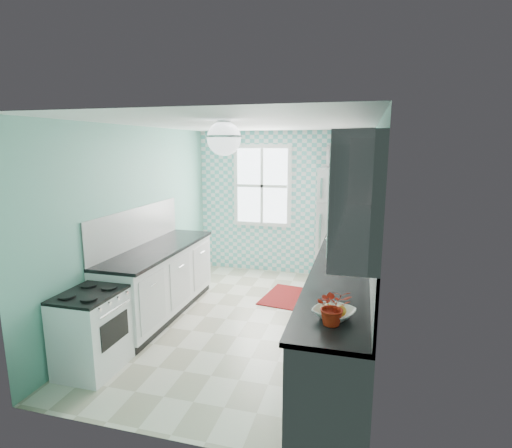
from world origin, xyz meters
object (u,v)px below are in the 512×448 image
(potted_plant, at_px, (333,306))
(microwave, at_px, (347,156))
(stove, at_px, (92,330))
(sink, at_px, (346,251))
(ceiling_light, at_px, (224,138))
(fruit_bowl, at_px, (334,313))
(fridge, at_px, (344,227))

(potted_plant, xyz_separation_m, microwave, (-0.09, 3.61, 1.00))
(stove, height_order, sink, sink)
(ceiling_light, xyz_separation_m, potted_plant, (1.20, -1.02, -1.24))
(fruit_bowl, bearing_deg, sink, 89.90)
(stove, height_order, potted_plant, potted_plant)
(fruit_bowl, xyz_separation_m, microwave, (-0.09, 3.50, 1.11))
(fridge, height_order, sink, fridge)
(ceiling_light, height_order, potted_plant, ceiling_light)
(sink, distance_m, fruit_bowl, 2.13)
(microwave, bearing_deg, fridge, 52.34)
(stove, xyz_separation_m, potted_plant, (2.40, -0.35, 0.66))
(stove, bearing_deg, microwave, 54.47)
(sink, relative_size, fruit_bowl, 1.74)
(fridge, relative_size, microwave, 3.08)
(sink, distance_m, potted_plant, 2.25)
(fridge, height_order, stove, fridge)
(ceiling_light, height_order, microwave, ceiling_light)
(sink, bearing_deg, potted_plant, -86.79)
(ceiling_light, relative_size, fridge, 0.18)
(sink, bearing_deg, ceiling_light, -131.25)
(fridge, xyz_separation_m, fruit_bowl, (0.09, -3.50, 0.02))
(ceiling_light, bearing_deg, microwave, 66.82)
(fridge, distance_m, microwave, 1.13)
(ceiling_light, distance_m, fridge, 3.13)
(fruit_bowl, relative_size, potted_plant, 1.06)
(ceiling_light, bearing_deg, potted_plant, -40.40)
(fruit_bowl, height_order, potted_plant, potted_plant)
(fruit_bowl, distance_m, potted_plant, 0.16)
(ceiling_light, height_order, fridge, ceiling_light)
(sink, bearing_deg, fruit_bowl, -86.79)
(ceiling_light, distance_m, potted_plant, 2.00)
(stove, height_order, microwave, microwave)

